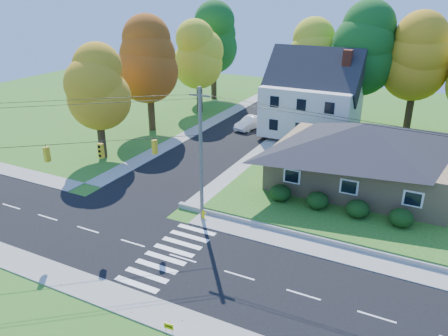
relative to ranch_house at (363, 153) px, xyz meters
The scene contains 20 objects.
ground 18.18m from the ranch_house, 116.57° to the right, with size 120.00×120.00×0.00m, color #3D7923.
road_main 18.18m from the ranch_house, 116.57° to the right, with size 90.00×8.00×0.02m, color black.
road_cross 19.15m from the ranch_house, 147.99° to the left, with size 8.00×44.00×0.02m, color black.
sidewalk_north 13.98m from the ranch_house, 126.03° to the right, with size 90.00×2.00×0.08m, color #9C9A90.
sidewalk_south 22.70m from the ranch_house, 110.85° to the right, with size 90.00×2.00×0.08m, color #9C9A90.
lawn 7.69m from the ranch_house, 45.00° to the left, with size 30.00×30.00×0.50m, color #3D7923.
ranch_house is the anchor object (origin of this frame).
colonial_house 14.46m from the ranch_house, 123.55° to the left, with size 10.40×8.40×9.60m.
hedge_row 6.57m from the ranch_house, 94.61° to the right, with size 10.70×1.70×1.27m.
traffic_infrastructure 16.87m from the ranch_house, 119.09° to the right, with size 38.10×10.66×10.00m.
tree_lot_0 21.20m from the ranch_house, 119.05° to the left, with size 6.72×6.72×12.51m.
tree_lot_1 18.58m from the ranch_house, 103.24° to the left, with size 7.84×7.84×14.60m.
tree_lot_2 18.99m from the ranch_house, 83.66° to the left, with size 7.28×7.28×13.56m.
tree_west_0 25.61m from the ranch_house, behind, with size 6.16×6.16×11.47m.
tree_west_1 27.18m from the ranch_house, 167.01° to the left, with size 7.28×7.28×13.56m.
tree_west_2 30.03m from the ranch_house, 147.38° to the left, with size 6.72×6.72×12.51m.
tree_west_3 36.60m from the ranch_house, 138.37° to the left, with size 7.84×7.84×14.60m.
white_car 19.41m from the ranch_house, 142.89° to the left, with size 1.62×4.64×1.53m, color silver.
fire_hydrant 14.63m from the ranch_house, 131.07° to the right, with size 0.44×0.34×0.77m.
yard_sign 22.70m from the ranch_house, 103.17° to the right, with size 0.51×0.09×0.64m.
Camera 1 is at (13.04, -19.95, 16.05)m, focal length 35.00 mm.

